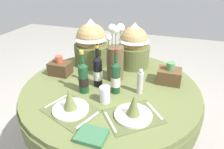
{
  "coord_description": "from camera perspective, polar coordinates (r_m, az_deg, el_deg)",
  "views": [
    {
      "loc": [
        0.44,
        -1.31,
        1.61
      ],
      "look_at": [
        0.0,
        0.03,
        0.85
      ],
      "focal_mm": 32.29,
      "sensor_mm": 36.0,
      "label": 1
    }
  ],
  "objects": [
    {
      "name": "dining_table",
      "position": [
        1.69,
        -0.37,
        -6.7
      ],
      "size": [
        1.42,
        1.42,
        0.77
      ],
      "color": "#5B6638",
      "rests_on": "ground"
    },
    {
      "name": "place_setting_right",
      "position": [
        1.29,
        6.1,
        -10.14
      ],
      "size": [
        0.43,
        0.42,
        0.16
      ],
      "color": "#4E562F",
      "rests_on": "dining_table"
    },
    {
      "name": "gift_tub_back_left",
      "position": [
        1.92,
        -5.85,
        9.38
      ],
      "size": [
        0.33,
        0.33,
        0.44
      ],
      "color": "#566033",
      "rests_on": "dining_table"
    },
    {
      "name": "book_on_table",
      "position": [
        1.17,
        -5.8,
        -16.86
      ],
      "size": [
        0.17,
        0.14,
        0.03
      ],
      "primitive_type": "cube",
      "rotation": [
        0.0,
        0.0,
        -0.01
      ],
      "color": "#336642",
      "rests_on": "dining_table"
    },
    {
      "name": "wine_bottle_right",
      "position": [
        1.57,
        -4.07,
        1.03
      ],
      "size": [
        0.07,
        0.07,
        0.34
      ],
      "color": "black",
      "rests_on": "dining_table"
    },
    {
      "name": "woven_basket_side_right",
      "position": [
        1.7,
        15.89,
        -0.19
      ],
      "size": [
        0.18,
        0.15,
        0.18
      ],
      "color": "brown",
      "rests_on": "dining_table"
    },
    {
      "name": "pepper_mill",
      "position": [
        1.5,
        7.95,
        -2.08
      ],
      "size": [
        0.05,
        0.05,
        0.2
      ],
      "color": "#B7B2AD",
      "rests_on": "dining_table"
    },
    {
      "name": "wine_bottle_centre",
      "position": [
        1.47,
        1.07,
        -0.79
      ],
      "size": [
        0.07,
        0.07,
        0.35
      ],
      "color": "#194223",
      "rests_on": "dining_table"
    },
    {
      "name": "flower_vase",
      "position": [
        1.64,
        0.9,
        4.45
      ],
      "size": [
        0.14,
        0.16,
        0.46
      ],
      "color": "brown",
      "rests_on": "dining_table"
    },
    {
      "name": "place_setting_left",
      "position": [
        1.35,
        -11.76,
        -8.39
      ],
      "size": [
        0.41,
        0.36,
        0.16
      ],
      "color": "#4E562F",
      "rests_on": "dining_table"
    },
    {
      "name": "gift_tub_back_centre",
      "position": [
        1.88,
        6.18,
        8.59
      ],
      "size": [
        0.3,
        0.3,
        0.41
      ],
      "color": "#566033",
      "rests_on": "dining_table"
    },
    {
      "name": "woven_basket_side_left",
      "position": [
        1.82,
        -14.46,
        1.89
      ],
      "size": [
        0.18,
        0.13,
        0.17
      ],
      "color": "#47331E",
      "rests_on": "dining_table"
    },
    {
      "name": "wine_bottle_left",
      "position": [
        1.49,
        -8.11,
        -0.76
      ],
      "size": [
        0.07,
        0.07,
        0.33
      ],
      "color": "#194223",
      "rests_on": "dining_table"
    },
    {
      "name": "tumbler_near_right",
      "position": [
        1.4,
        -2.03,
        -5.65
      ],
      "size": [
        0.07,
        0.07,
        0.12
      ],
      "primitive_type": "cylinder",
      "color": "silver",
      "rests_on": "dining_table"
    }
  ]
}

